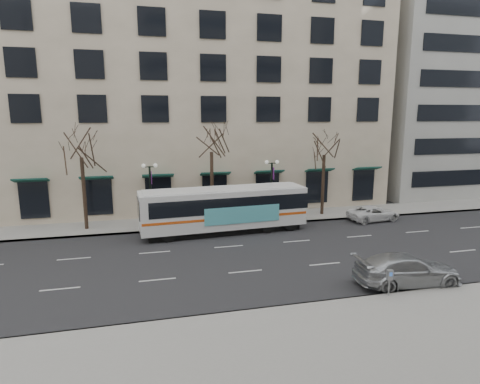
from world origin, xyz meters
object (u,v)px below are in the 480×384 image
object	(u,v)px
city_bus	(225,208)
white_pickup	(373,213)
lamp_post_right	(272,187)
pay_station	(390,277)
tree_far_right	(325,144)
silver_car	(407,270)
tree_far_mid	(211,140)
lamp_post_left	(151,192)
tree_far_left	(81,145)

from	to	relation	value
city_bus	white_pickup	world-z (taller)	city_bus
lamp_post_right	pay_station	world-z (taller)	lamp_post_right
tree_far_right	pay_station	world-z (taller)	tree_far_right
tree_far_right	silver_car	distance (m)	16.00
tree_far_mid	white_pickup	size ratio (longest dim) A/B	1.89
tree_far_right	lamp_post_left	size ratio (longest dim) A/B	1.55
tree_far_mid	city_bus	size ratio (longest dim) A/B	0.66
tree_far_right	lamp_post_left	xyz separation A→B (m)	(-14.99, -0.60, -3.48)
lamp_post_left	city_bus	size ratio (longest dim) A/B	0.40
tree_far_right	pay_station	bearing A→B (deg)	-103.84
tree_far_right	lamp_post_left	distance (m)	15.40
silver_car	white_pickup	bearing A→B (deg)	-20.02
silver_car	pay_station	bearing A→B (deg)	127.71
lamp_post_right	city_bus	distance (m)	5.22
tree_far_right	white_pickup	world-z (taller)	tree_far_right
city_bus	white_pickup	bearing A→B (deg)	-2.23
tree_far_left	white_pickup	size ratio (longest dim) A/B	1.84
lamp_post_right	city_bus	size ratio (longest dim) A/B	0.40
lamp_post_right	silver_car	distance (m)	14.71
lamp_post_right	white_pickup	distance (m)	9.08
city_bus	lamp_post_right	bearing A→B (deg)	24.22
tree_far_right	pay_station	size ratio (longest dim) A/B	6.08
tree_far_mid	city_bus	bearing A→B (deg)	-80.66
tree_far_right	tree_far_left	bearing A→B (deg)	180.00
tree_far_left	tree_far_mid	xyz separation A→B (m)	(10.00, 0.00, 0.21)
lamp_post_left	white_pickup	size ratio (longest dim) A/B	1.15
lamp_post_left	pay_station	size ratio (longest dim) A/B	3.93
tree_far_left	white_pickup	bearing A→B (deg)	-6.43
pay_station	tree_far_mid	bearing A→B (deg)	114.74
lamp_post_right	city_bus	world-z (taller)	lamp_post_right
white_pickup	silver_car	bearing A→B (deg)	149.57
tree_far_right	silver_car	bearing A→B (deg)	-97.86
lamp_post_right	silver_car	world-z (taller)	lamp_post_right
lamp_post_left	pay_station	xyz separation A→B (m)	(11.02, -15.50, -1.83)
lamp_post_left	silver_car	xyz separation A→B (m)	(12.94, -14.25, -2.12)
lamp_post_right	white_pickup	bearing A→B (deg)	-13.52
tree_far_mid	pay_station	bearing A→B (deg)	-69.46
lamp_post_left	silver_car	size ratio (longest dim) A/B	0.92
lamp_post_left	white_pickup	bearing A→B (deg)	-6.32
silver_car	tree_far_right	bearing A→B (deg)	-3.26
lamp_post_left	pay_station	world-z (taller)	lamp_post_left
tree_far_left	silver_car	xyz separation A→B (m)	(17.95, -14.85, -5.87)
tree_far_right	city_bus	distance (m)	10.95
lamp_post_right	city_bus	xyz separation A→B (m)	(-4.52, -2.40, -1.06)
lamp_post_left	white_pickup	xyz separation A→B (m)	(18.53, -2.05, -2.31)
tree_far_mid	white_pickup	world-z (taller)	tree_far_mid
tree_far_right	lamp_post_right	world-z (taller)	tree_far_right
lamp_post_right	silver_car	bearing A→B (deg)	-78.34
lamp_post_right	pay_station	xyz separation A→B (m)	(1.02, -15.50, -1.83)
tree_far_mid	lamp_post_left	xyz separation A→B (m)	(-4.99, -0.60, -3.96)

